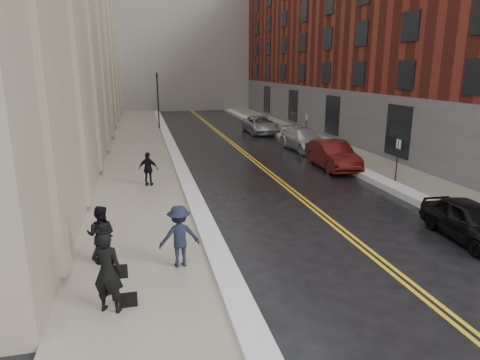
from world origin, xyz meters
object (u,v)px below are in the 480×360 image
car_black (470,221)px  pedestrian_main (108,271)px  car_silver_near (304,139)px  pedestrian_b (179,236)px  car_maroon (332,155)px  pedestrian_c (148,169)px  car_silver_far (261,125)px  pedestrian_a (101,235)px

car_black → pedestrian_main: (-11.38, -2.04, 0.47)m
car_silver_near → pedestrian_b: pedestrian_b is taller
car_maroon → pedestrian_c: pedestrian_c is taller
car_silver_near → car_silver_far: car_silver_near is taller
pedestrian_a → car_silver_far: bearing=-101.1°
car_black → car_maroon: (0.09, 10.83, 0.12)m
car_maroon → pedestrian_main: bearing=-129.9°
car_silver_far → pedestrian_main: (-11.23, -27.02, 0.39)m
pedestrian_main → pedestrian_c: bearing=-73.3°
car_silver_near → pedestrian_main: bearing=-126.5°
pedestrian_main → pedestrian_a: 2.71m
pedestrian_main → pedestrian_b: size_ratio=1.11×
car_silver_far → pedestrian_main: 29.27m
pedestrian_c → car_silver_far: bearing=-101.5°
car_maroon → pedestrian_a: bearing=-137.5°
car_maroon → pedestrian_c: size_ratio=2.97×
car_silver_near → pedestrian_b: bearing=-125.2°
car_silver_near → pedestrian_c: pedestrian_c is taller
pedestrian_main → pedestrian_b: 2.68m
car_silver_near → pedestrian_main: (-11.96, -18.55, 0.38)m
car_black → car_silver_far: 24.98m
pedestrian_b → pedestrian_main: bearing=43.2°
pedestrian_b → car_silver_near: bearing=-126.5°
pedestrian_a → pedestrian_b: bearing=176.6°
car_silver_far → pedestrian_a: bearing=-115.7°
pedestrian_main → pedestrian_c: (1.15, 10.92, -0.18)m
car_maroon → pedestrian_main: size_ratio=2.41×
car_silver_near → pedestrian_b: (-10.17, -16.55, 0.28)m
pedestrian_main → pedestrian_a: pedestrian_main is taller
car_black → car_silver_near: size_ratio=0.76×
car_black → car_maroon: car_maroon is taller
pedestrian_a → car_silver_near: bearing=-113.5°
car_silver_far → pedestrian_main: bearing=-112.8°
car_silver_near → pedestrian_c: 13.23m
car_maroon → pedestrian_c: 10.50m
car_silver_far → pedestrian_a: size_ratio=3.14×
car_black → car_maroon: bearing=93.1°
car_maroon → pedestrian_b: (-9.68, -10.87, 0.25)m
car_black → car_maroon: 10.83m
car_black → pedestrian_main: pedestrian_main is taller
pedestrian_a → pedestrian_c: 8.37m
pedestrian_b → car_maroon: bearing=-136.6°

